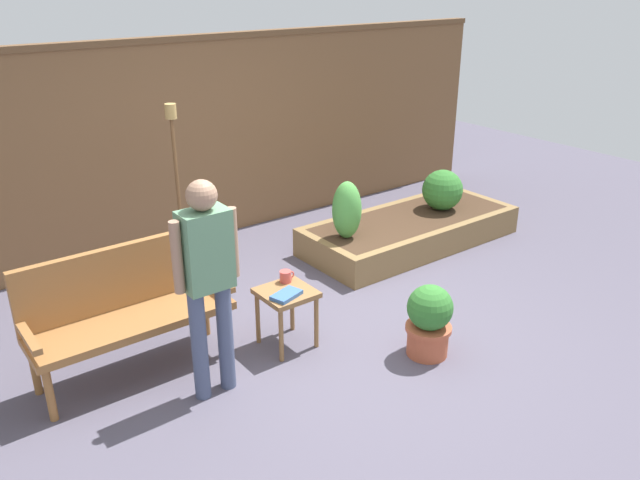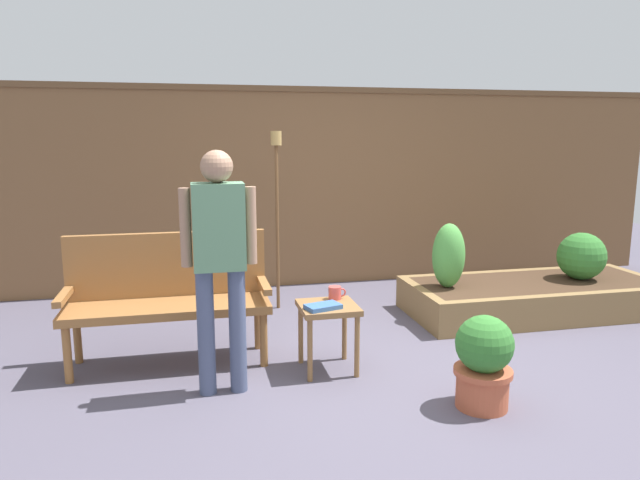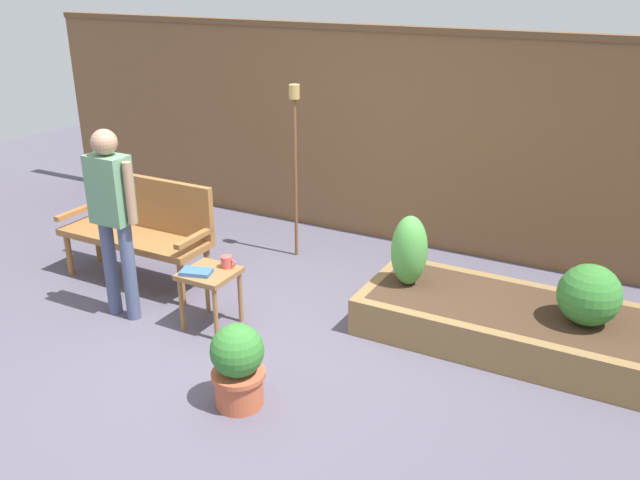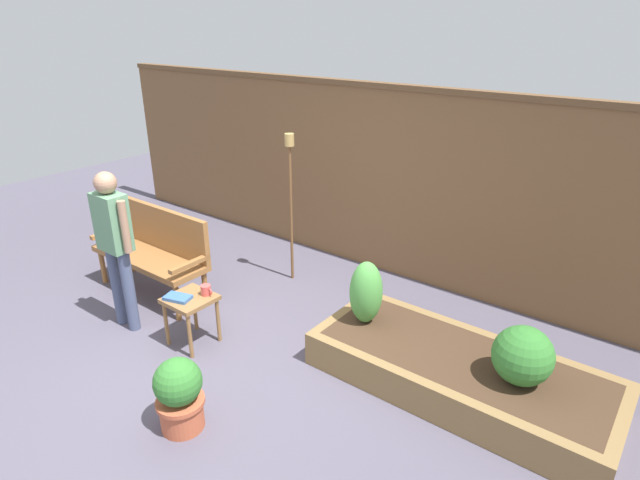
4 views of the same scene
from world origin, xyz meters
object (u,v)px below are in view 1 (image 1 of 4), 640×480
at_px(side_table, 286,300).
at_px(shrub_near_bench, 347,210).
at_px(garden_bench, 125,302).
at_px(book_on_table, 286,295).
at_px(tiki_torch, 175,163).
at_px(potted_boxwood, 429,320).
at_px(shrub_far_corner, 442,190).
at_px(person_by_bench, 207,272).
at_px(cup_on_table, 286,276).

bearing_deg(side_table, shrub_near_bench, 33.56).
bearing_deg(garden_bench, side_table, -22.06).
height_order(book_on_table, tiki_torch, tiki_torch).
height_order(potted_boxwood, tiki_torch, tiki_torch).
xyz_separation_m(shrub_far_corner, tiki_torch, (-2.80, 0.69, 0.63)).
relative_size(garden_bench, side_table, 3.00).
xyz_separation_m(tiki_torch, person_by_bench, (-0.63, -1.76, -0.22)).
bearing_deg(cup_on_table, shrub_near_bench, 31.24).
xyz_separation_m(side_table, shrub_far_corner, (2.68, 0.87, 0.13)).
distance_m(cup_on_table, shrub_far_corner, 2.70).
height_order(side_table, potted_boxwood, potted_boxwood).
bearing_deg(cup_on_table, book_on_table, -123.42).
distance_m(book_on_table, person_by_bench, 0.83).
distance_m(shrub_near_bench, tiki_torch, 1.69).
bearing_deg(shrub_near_bench, garden_bench, -169.93).
bearing_deg(book_on_table, garden_bench, 136.50).
relative_size(shrub_far_corner, person_by_bench, 0.29).
distance_m(potted_boxwood, tiki_torch, 2.64).
relative_size(cup_on_table, shrub_near_bench, 0.22).
height_order(potted_boxwood, shrub_far_corner, shrub_far_corner).
relative_size(potted_boxwood, shrub_near_bench, 1.00).
bearing_deg(cup_on_table, side_table, -123.59).
bearing_deg(person_by_bench, cup_on_table, 21.30).
relative_size(book_on_table, shrub_far_corner, 0.53).
relative_size(shrub_far_corner, tiki_torch, 0.26).
bearing_deg(shrub_far_corner, book_on_table, -160.66).
bearing_deg(garden_bench, person_by_bench, -61.52).
bearing_deg(cup_on_table, tiki_torch, 98.08).
relative_size(garden_bench, book_on_table, 6.14).
bearing_deg(potted_boxwood, shrub_near_bench, 72.12).
relative_size(side_table, shrub_far_corner, 1.08).
xyz_separation_m(garden_bench, potted_boxwood, (1.88, -1.21, -0.24)).
height_order(shrub_far_corner, tiki_torch, tiki_torch).
relative_size(book_on_table, potted_boxwood, 0.40).
bearing_deg(book_on_table, shrub_near_bench, 18.49).
relative_size(side_table, potted_boxwood, 0.83).
bearing_deg(shrub_far_corner, shrub_near_bench, 180.00).
xyz_separation_m(garden_bench, side_table, (1.10, -0.44, -0.15)).
bearing_deg(person_by_bench, potted_boxwood, -20.25).
relative_size(book_on_table, shrub_near_bench, 0.40).
bearing_deg(potted_boxwood, shrub_far_corner, 40.92).
xyz_separation_m(shrub_near_bench, person_by_bench, (-2.06, -1.07, 0.34)).
bearing_deg(shrub_near_bench, book_on_table, -145.05).
height_order(garden_bench, shrub_far_corner, garden_bench).
height_order(book_on_table, person_by_bench, person_by_bench).
relative_size(garden_bench, tiki_torch, 0.85).
bearing_deg(cup_on_table, person_by_bench, -158.70).
bearing_deg(tiki_torch, potted_boxwood, -68.65).
bearing_deg(person_by_bench, book_on_table, 9.24).
relative_size(side_table, book_on_table, 2.05).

